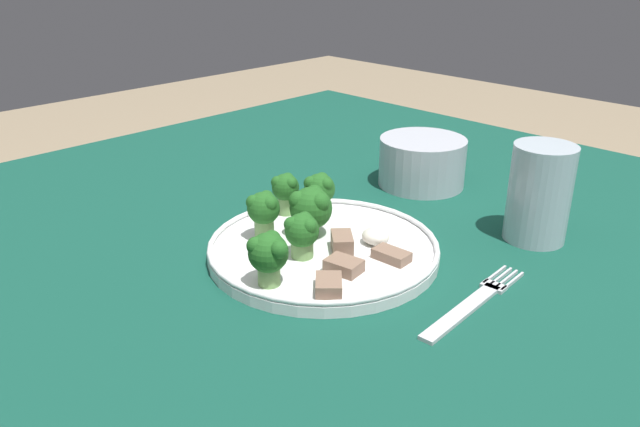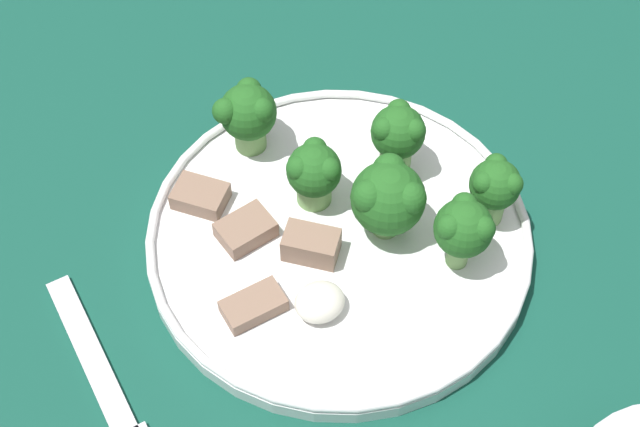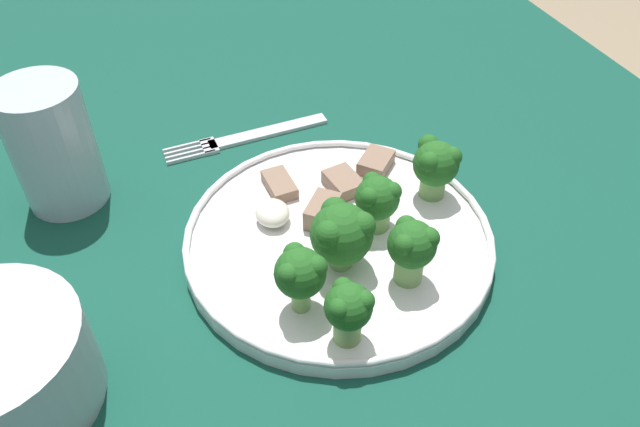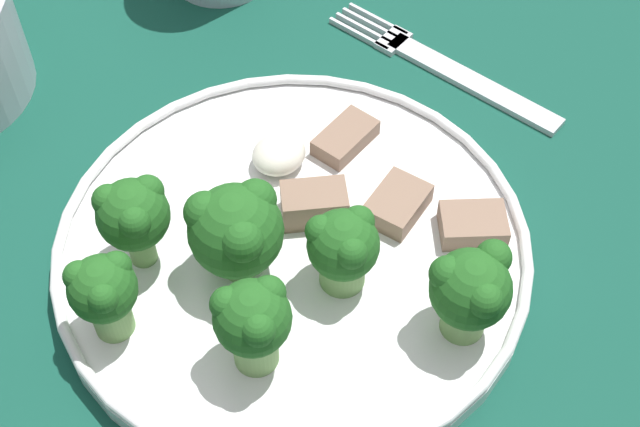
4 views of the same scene
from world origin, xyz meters
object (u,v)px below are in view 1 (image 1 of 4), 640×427
at_px(cream_bowl, 422,163).
at_px(fork, 474,302).
at_px(dinner_plate, 323,248).
at_px(drinking_glass, 539,198).

bearing_deg(cream_bowl, fork, -44.38).
bearing_deg(cream_bowl, dinner_plate, -77.58).
relative_size(fork, cream_bowl, 1.44).
distance_m(dinner_plate, drinking_glass, 0.25).
relative_size(cream_bowl, drinking_glass, 1.07).
height_order(fork, cream_bowl, cream_bowl).
distance_m(dinner_plate, fork, 0.18).
bearing_deg(dinner_plate, fork, 10.16).
bearing_deg(drinking_glass, dinner_plate, -124.93).
height_order(fork, drinking_glass, drinking_glass).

